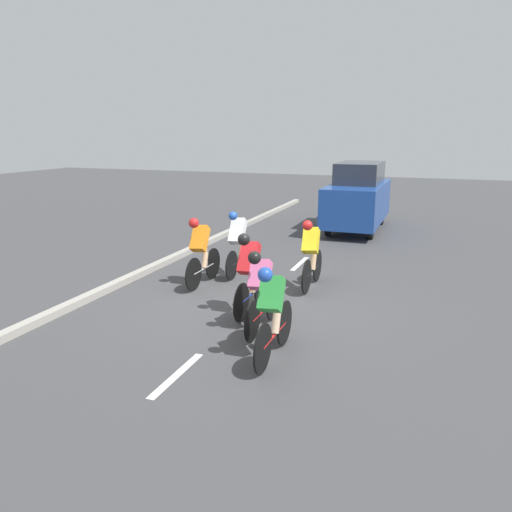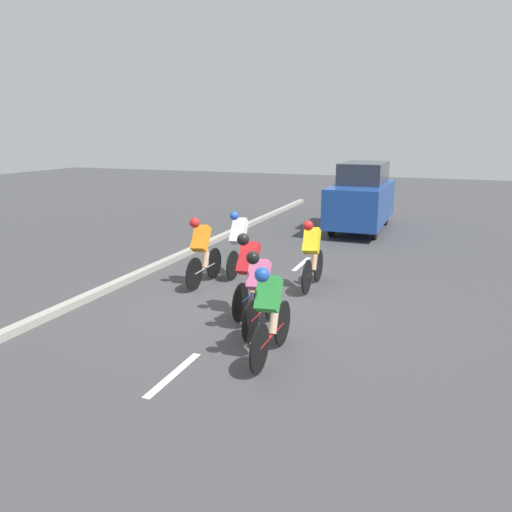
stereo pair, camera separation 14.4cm
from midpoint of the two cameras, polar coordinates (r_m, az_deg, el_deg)
name	(u,v)px [view 2 (the right image)]	position (r m, az deg, el deg)	size (l,w,h in m)	color
ground_plane	(253,305)	(9.71, 0.13, -5.68)	(60.00, 60.00, 0.00)	#424244
lane_stripe_near	(174,374)	(7.19, -8.81, -13.19)	(0.12, 1.40, 0.01)	white
lane_stripe_mid	(257,303)	(9.86, 0.48, -5.35)	(0.12, 1.40, 0.01)	white
lane_stripe_far	(302,264)	(12.77, 5.56, -0.89)	(0.12, 1.40, 0.01)	white
curb	(120,282)	(11.32, -14.88, -2.92)	(0.20, 28.54, 0.14)	#A8A399
cyclist_pink	(260,289)	(8.27, 0.93, -3.76)	(0.36, 1.71, 1.44)	black
cyclist_red	(249,271)	(9.07, -0.32, -1.76)	(0.34, 1.72, 1.56)	black
cyclist_green	(270,311)	(7.25, 2.14, -6.29)	(0.36, 1.73, 1.47)	black
cyclist_white	(240,242)	(11.58, -1.52, 1.65)	(0.35, 1.68, 1.54)	black
cyclist_yellow	(312,253)	(10.64, 6.80, 0.36)	(0.37, 1.68, 1.52)	black
cyclist_orange	(202,250)	(10.84, -5.82, 0.71)	(0.36, 1.67, 1.53)	black
support_car	(362,197)	(17.36, 12.23, 6.60)	(1.70, 4.41, 2.28)	black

